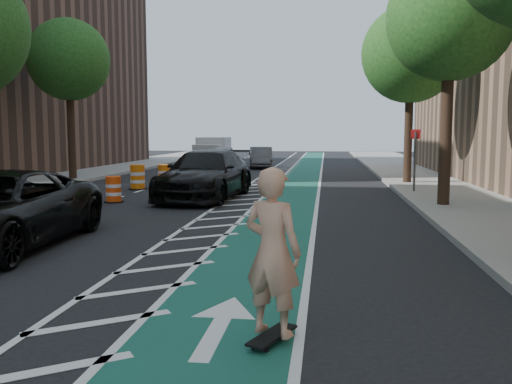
# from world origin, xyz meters

# --- Properties ---
(ground) EXTENTS (120.00, 120.00, 0.00)m
(ground) POSITION_xyz_m (0.00, 0.00, 0.00)
(ground) COLOR black
(ground) RESTS_ON ground
(bike_lane) EXTENTS (2.00, 90.00, 0.01)m
(bike_lane) POSITION_xyz_m (3.00, 10.00, 0.01)
(bike_lane) COLOR #165041
(bike_lane) RESTS_ON ground
(buffer_strip) EXTENTS (1.40, 90.00, 0.01)m
(buffer_strip) POSITION_xyz_m (1.50, 10.00, 0.01)
(buffer_strip) COLOR silver
(buffer_strip) RESTS_ON ground
(sidewalk_right) EXTENTS (5.00, 90.00, 0.15)m
(sidewalk_right) POSITION_xyz_m (9.50, 10.00, 0.07)
(sidewalk_right) COLOR gray
(sidewalk_right) RESTS_ON ground
(curb_right) EXTENTS (0.12, 90.00, 0.16)m
(curb_right) POSITION_xyz_m (7.05, 10.00, 0.08)
(curb_right) COLOR gray
(curb_right) RESTS_ON ground
(curb_left) EXTENTS (0.12, 90.00, 0.16)m
(curb_left) POSITION_xyz_m (-7.05, 10.00, 0.08)
(curb_left) COLOR gray
(curb_left) RESTS_ON ground
(tree_r_c) EXTENTS (4.20, 4.20, 7.90)m
(tree_r_c) POSITION_xyz_m (7.90, 8.00, 5.77)
(tree_r_c) COLOR #382619
(tree_r_c) RESTS_ON ground
(tree_r_d) EXTENTS (4.20, 4.20, 7.90)m
(tree_r_d) POSITION_xyz_m (7.90, 16.00, 5.77)
(tree_r_d) COLOR #382619
(tree_r_d) RESTS_ON ground
(tree_l_d) EXTENTS (4.20, 4.20, 7.90)m
(tree_l_d) POSITION_xyz_m (-7.90, 16.00, 5.77)
(tree_l_d) COLOR #382619
(tree_l_d) RESTS_ON ground
(sign_post) EXTENTS (0.35, 0.08, 2.47)m
(sign_post) POSITION_xyz_m (7.60, 12.00, 1.35)
(sign_post) COLOR #4C4C4C
(sign_post) RESTS_ON ground
(skateboard) EXTENTS (0.53, 0.83, 0.11)m
(skateboard) POSITION_xyz_m (3.70, -3.15, 0.09)
(skateboard) COLOR black
(skateboard) RESTS_ON ground
(skateboarder) EXTENTS (0.81, 0.69, 1.89)m
(skateboarder) POSITION_xyz_m (3.70, -3.15, 1.05)
(skateboarder) COLOR tan
(skateboarder) RESTS_ON skateboard
(suv_far) EXTENTS (2.90, 6.14, 1.73)m
(suv_far) POSITION_xyz_m (0.00, 9.94, 0.87)
(suv_far) COLOR black
(suv_far) RESTS_ON ground
(car_silver) EXTENTS (2.33, 4.59, 1.50)m
(car_silver) POSITION_xyz_m (-2.72, 27.46, 0.75)
(car_silver) COLOR #ACABB0
(car_silver) RESTS_ON ground
(car_grey) EXTENTS (1.98, 4.38, 1.39)m
(car_grey) POSITION_xyz_m (-0.05, 27.03, 0.70)
(car_grey) COLOR #515155
(car_grey) RESTS_ON ground
(box_truck) EXTENTS (2.25, 4.82, 1.99)m
(box_truck) POSITION_xyz_m (-4.30, 31.45, 0.92)
(box_truck) COLOR silver
(box_truck) RESTS_ON ground
(barrel_a) EXTENTS (0.65, 0.65, 0.89)m
(barrel_a) POSITION_xyz_m (-2.86, 8.46, 0.42)
(barrel_a) COLOR #FF4B0D
(barrel_a) RESTS_ON ground
(barrel_b) EXTENTS (0.75, 0.75, 1.03)m
(barrel_b) POSITION_xyz_m (-3.50, 12.62, 0.49)
(barrel_b) COLOR orange
(barrel_b) RESTS_ON ground
(barrel_c) EXTENTS (0.68, 0.68, 0.93)m
(barrel_c) POSITION_xyz_m (-2.94, 14.51, 0.44)
(barrel_c) COLOR orange
(barrel_c) RESTS_ON ground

